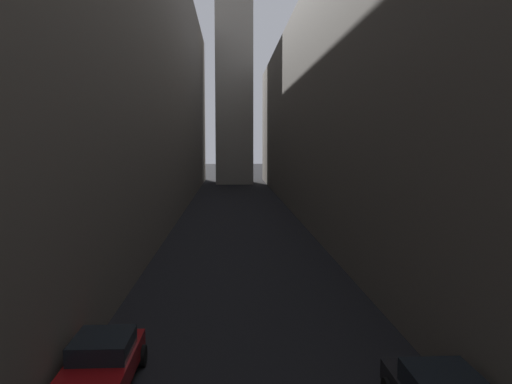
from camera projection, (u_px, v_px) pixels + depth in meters
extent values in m
plane|color=black|center=(239.00, 226.00, 42.94)|extent=(264.00, 264.00, 0.00)
cube|color=#60594F|center=(110.00, 73.00, 43.16)|extent=(10.75, 108.00, 25.77)
cube|color=#60594F|center=(386.00, 109.00, 44.64)|extent=(14.93, 108.00, 19.89)
cube|color=gray|center=(234.00, 64.00, 87.65)|extent=(6.38, 6.38, 41.17)
cube|color=maroon|center=(103.00, 366.00, 14.50)|extent=(1.75, 4.08, 0.63)
cube|color=black|center=(103.00, 345.00, 14.52)|extent=(1.61, 1.89, 0.52)
cylinder|color=black|center=(85.00, 357.00, 15.86)|extent=(0.22, 0.67, 0.67)
cylinder|color=black|center=(142.00, 356.00, 15.95)|extent=(0.22, 0.67, 0.67)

